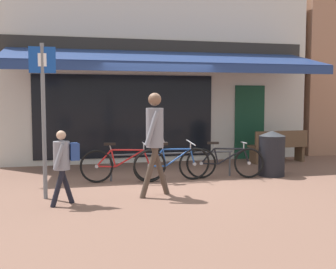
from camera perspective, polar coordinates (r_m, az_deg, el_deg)
name	(u,v)px	position (r m, az deg, el deg)	size (l,w,h in m)	color
ground_plane	(169,182)	(8.73, 0.15, -6.51)	(160.00, 160.00, 0.00)	brown
shop_front	(150,75)	(12.91, -2.47, 8.02)	(8.71, 4.98, 4.88)	beige
bike_rack_rail	(172,157)	(9.09, 0.61, -3.12)	(2.75, 0.04, 0.57)	#47494F
bicycle_red	(123,164)	(8.77, -6.11, -4.04)	(1.77, 0.52, 0.82)	black
bicycle_blue	(172,164)	(8.77, 0.58, -3.98)	(1.69, 0.52, 0.86)	black
bicycle_black	(225,162)	(9.23, 7.71, -3.69)	(1.68, 0.52, 0.80)	black
pedestrian_adult	(155,132)	(7.38, -1.81, 0.34)	(0.60, 0.52, 1.84)	#47382D
pedestrian_child	(64,158)	(7.00, -13.97, -3.17)	(0.49, 0.47, 1.23)	black
litter_bin	(272,153)	(9.69, 13.87, -2.48)	(0.59, 0.59, 1.01)	black
parking_sign	(43,105)	(7.46, -16.53, 3.83)	(0.44, 0.07, 2.65)	slate
park_bench	(279,146)	(11.74, 14.76, -1.46)	(1.63, 0.59, 0.87)	brown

